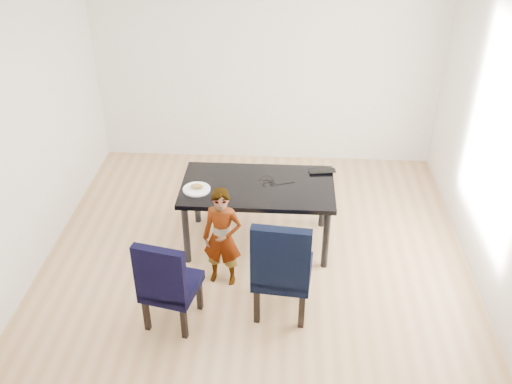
# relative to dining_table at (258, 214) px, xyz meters

# --- Properties ---
(floor) EXTENTS (4.50, 5.00, 0.01)m
(floor) POSITION_rel_dining_table_xyz_m (0.00, -0.50, -0.38)
(floor) COLOR tan
(floor) RESTS_ON ground
(ceiling) EXTENTS (4.50, 5.00, 0.01)m
(ceiling) POSITION_rel_dining_table_xyz_m (0.00, -0.50, 2.33)
(ceiling) COLOR white
(ceiling) RESTS_ON wall_back
(wall_back) EXTENTS (4.50, 0.01, 2.70)m
(wall_back) POSITION_rel_dining_table_xyz_m (0.00, 2.00, 0.98)
(wall_back) COLOR white
(wall_back) RESTS_ON ground
(wall_front) EXTENTS (4.50, 0.01, 2.70)m
(wall_front) POSITION_rel_dining_table_xyz_m (0.00, -3.00, 0.98)
(wall_front) COLOR white
(wall_front) RESTS_ON ground
(wall_left) EXTENTS (0.01, 5.00, 2.70)m
(wall_left) POSITION_rel_dining_table_xyz_m (-2.25, -0.50, 0.98)
(wall_left) COLOR silver
(wall_left) RESTS_ON ground
(wall_right) EXTENTS (0.01, 5.00, 2.70)m
(wall_right) POSITION_rel_dining_table_xyz_m (2.25, -0.50, 0.98)
(wall_right) COLOR white
(wall_right) RESTS_ON ground
(dining_table) EXTENTS (1.60, 0.90, 0.75)m
(dining_table) POSITION_rel_dining_table_xyz_m (0.00, 0.00, 0.00)
(dining_table) COLOR black
(dining_table) RESTS_ON floor
(chair_left) EXTENTS (0.56, 0.57, 0.96)m
(chair_left) POSITION_rel_dining_table_xyz_m (-0.71, -1.22, 0.11)
(chair_left) COLOR black
(chair_left) RESTS_ON floor
(chair_right) EXTENTS (0.57, 0.59, 1.08)m
(chair_right) POSITION_rel_dining_table_xyz_m (0.29, -1.02, 0.17)
(chair_right) COLOR black
(chair_right) RESTS_ON floor
(child) EXTENTS (0.42, 0.31, 1.07)m
(child) POSITION_rel_dining_table_xyz_m (-0.31, -0.65, 0.16)
(child) COLOR #FD4815
(child) RESTS_ON floor
(plate) EXTENTS (0.37, 0.37, 0.02)m
(plate) POSITION_rel_dining_table_xyz_m (-0.62, -0.14, 0.38)
(plate) COLOR white
(plate) RESTS_ON dining_table
(sandwich) EXTENTS (0.15, 0.11, 0.05)m
(sandwich) POSITION_rel_dining_table_xyz_m (-0.62, -0.13, 0.42)
(sandwich) COLOR olive
(sandwich) RESTS_ON plate
(laptop) EXTENTS (0.31, 0.22, 0.02)m
(laptop) POSITION_rel_dining_table_xyz_m (0.68, 0.35, 0.39)
(laptop) COLOR black
(laptop) RESTS_ON dining_table
(cable_tangle) EXTENTS (0.17, 0.17, 0.01)m
(cable_tangle) POSITION_rel_dining_table_xyz_m (0.12, 0.02, 0.38)
(cable_tangle) COLOR black
(cable_tangle) RESTS_ON dining_table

